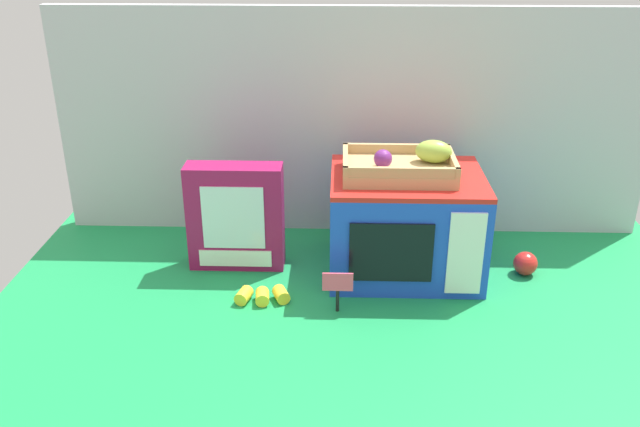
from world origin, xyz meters
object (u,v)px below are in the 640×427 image
(food_groups_crate, at_px, (403,166))
(cookie_set_box, at_px, (236,217))
(loose_toy_apple, at_px, (525,263))
(toy_microwave, at_px, (405,224))
(loose_toy_banana, at_px, (262,296))
(price_sign, at_px, (338,286))

(food_groups_crate, relative_size, cookie_set_box, 0.97)
(food_groups_crate, relative_size, loose_toy_apple, 4.44)
(toy_microwave, xyz_separation_m, cookie_set_box, (-0.43, 0.01, 0.01))
(toy_microwave, distance_m, loose_toy_apple, 0.32)
(cookie_set_box, bearing_deg, toy_microwave, -1.22)
(food_groups_crate, bearing_deg, loose_toy_apple, -2.52)
(food_groups_crate, height_order, loose_toy_banana, food_groups_crate)
(toy_microwave, distance_m, loose_toy_banana, 0.40)
(food_groups_crate, height_order, cookie_set_box, food_groups_crate)
(cookie_set_box, height_order, price_sign, cookie_set_box)
(price_sign, distance_m, loose_toy_banana, 0.19)
(cookie_set_box, distance_m, loose_toy_banana, 0.23)
(cookie_set_box, distance_m, price_sign, 0.34)
(toy_microwave, relative_size, price_sign, 3.72)
(food_groups_crate, relative_size, price_sign, 2.67)
(toy_microwave, xyz_separation_m, food_groups_crate, (-0.01, -0.00, 0.15))
(loose_toy_apple, bearing_deg, food_groups_crate, 177.48)
(toy_microwave, bearing_deg, cookie_set_box, 178.78)
(toy_microwave, relative_size, cookie_set_box, 1.35)
(toy_microwave, xyz_separation_m, loose_toy_banana, (-0.34, -0.17, -0.11))
(food_groups_crate, xyz_separation_m, price_sign, (-0.15, -0.20, -0.22))
(toy_microwave, bearing_deg, loose_toy_apple, -3.04)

